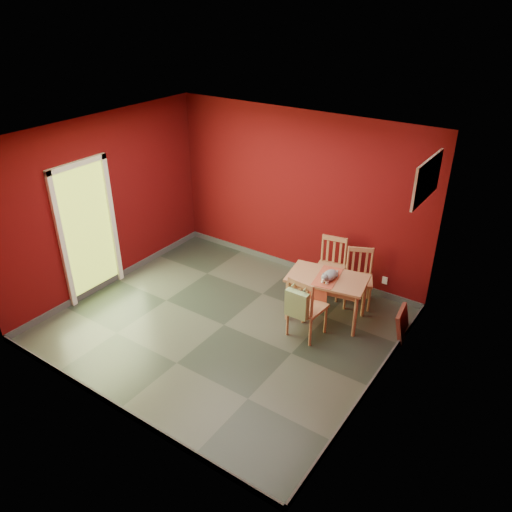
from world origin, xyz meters
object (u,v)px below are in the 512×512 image
Objects in this scene: chair_far_right at (359,277)px; picture_frame at (402,324)px; dining_table at (327,282)px; cat at (330,274)px; chair_far_left at (331,266)px; tote_bag at (297,304)px; chair_near at (306,306)px.

chair_far_right is 1.94× the size of picture_frame.
dining_table is 3.33× the size of cat.
chair_far_left reaches higher than picture_frame.
dining_table is 2.67× the size of tote_bag.
chair_far_right is 1.20m from chair_near.
tote_bag reaches higher than dining_table.
chair_far_left is 0.98× the size of chair_near.
chair_far_left is at bearing 98.69° from tote_bag.
tote_bag is at bearing -140.59° from picture_frame.
tote_bag reaches higher than chair_far_right.
dining_table reaches higher than picture_frame.
picture_frame is (1.04, 0.21, -0.55)m from cat.
cat is (0.05, -0.04, 0.17)m from dining_table.
picture_frame is at bearing -27.79° from chair_far_right.
tote_bag is at bearing -93.27° from chair_near.
chair_far_left is 2.06× the size of tote_bag.
dining_table is 2.63× the size of picture_frame.
chair_far_right is at bearing -2.80° from chair_far_left.
cat is (0.32, -0.70, 0.30)m from chair_far_left.
cat is at bearing 80.19° from chair_near.
picture_frame is at bearing 9.07° from dining_table.
chair_near is 0.27m from tote_bag.
chair_far_right is 1.02m from picture_frame.
dining_table is 0.76m from tote_bag.
chair_near reaches higher than chair_far_right.
tote_bag is (-0.05, -0.76, 0.03)m from dining_table.
picture_frame is (1.12, 0.71, -0.26)m from chair_near.
tote_bag is at bearing -100.61° from chair_far_right.
dining_table is at bearing 85.97° from chair_near.
chair_far_right reaches higher than picture_frame.
chair_far_right is at bearing 78.03° from chair_near.
chair_far_left is 0.82m from cat.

